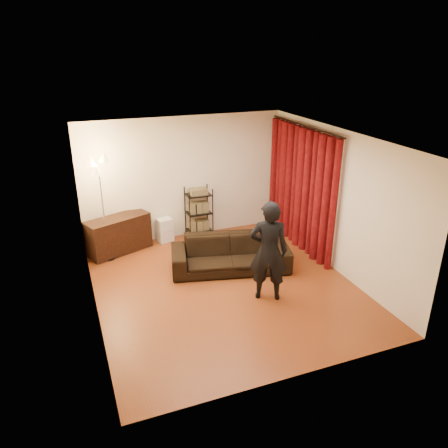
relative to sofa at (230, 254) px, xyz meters
name	(u,v)px	position (x,y,z in m)	size (l,w,h in m)	color
floor	(225,286)	(-0.34, -0.58, -0.33)	(5.00, 5.00, 0.00)	maroon
ceiling	(225,139)	(-0.34, -0.58, 2.37)	(5.00, 5.00, 0.00)	white
wall_back	(184,178)	(-0.34, 1.92, 1.02)	(5.00, 5.00, 0.00)	#EEE1C5
wall_front	(299,289)	(-0.34, -3.08, 1.02)	(5.00, 5.00, 0.00)	#EEE1C5
wall_left	(88,237)	(-2.59, -0.58, 1.02)	(5.00, 5.00, 0.00)	#EEE1C5
wall_right	(337,202)	(1.91, -0.58, 1.02)	(5.00, 5.00, 0.00)	#EEE1C5
curtain_rod	(306,126)	(1.81, 0.55, 2.25)	(0.04, 0.04, 2.65)	black
curtain	(300,189)	(1.79, 0.55, 0.94)	(0.22, 2.65, 2.55)	#610F10
sofa	(230,254)	(0.00, 0.00, 0.00)	(2.26, 0.88, 0.66)	black
person	(269,251)	(0.22, -1.17, 0.56)	(0.65, 0.43, 1.77)	black
media_cabinet	(119,235)	(-1.89, 1.58, 0.06)	(1.32, 0.50, 0.77)	black
storage_boxes	(165,230)	(-0.87, 1.73, -0.06)	(0.33, 0.26, 0.54)	silver
wire_shelf	(199,213)	(-0.08, 1.70, 0.25)	(0.53, 0.37, 1.17)	black
floor_lamp	(103,210)	(-2.17, 1.34, 0.73)	(0.38, 0.38, 2.12)	silver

